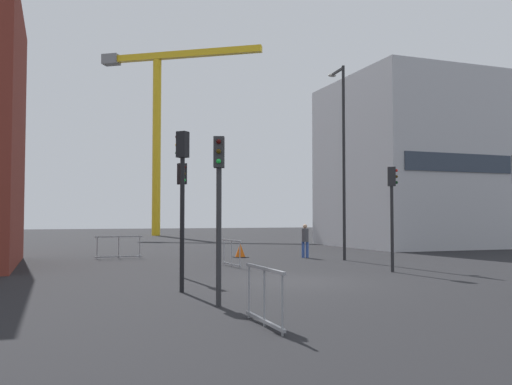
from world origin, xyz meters
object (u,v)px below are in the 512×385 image
at_px(traffic_light_crosswalk, 182,185).
at_px(pedestrian_walking, 305,238).
at_px(construction_crane, 161,109).
at_px(streetlamp_tall, 342,149).
at_px(traffic_light_island, 219,192).
at_px(traffic_cone_striped, 240,251).
at_px(traffic_light_far, 392,201).
at_px(traffic_light_verge, 182,200).

bearing_deg(traffic_light_crosswalk, pedestrian_walking, 50.40).
bearing_deg(construction_crane, streetlamp_tall, -86.84).
xyz_separation_m(traffic_light_island, traffic_cone_striped, (5.17, 14.03, -2.25)).
height_order(construction_crane, pedestrian_walking, construction_crane).
xyz_separation_m(traffic_light_far, traffic_light_island, (-8.07, -5.21, -0.01)).
relative_size(streetlamp_tall, pedestrian_walking, 5.53).
relative_size(traffic_light_verge, traffic_light_far, 0.99).
relative_size(streetlamp_tall, traffic_cone_striped, 13.13).
xyz_separation_m(traffic_light_verge, traffic_cone_striped, (4.68, 7.93, -2.23)).
height_order(streetlamp_tall, pedestrian_walking, streetlamp_tall).
bearing_deg(traffic_cone_striped, traffic_light_far, -71.81).
height_order(streetlamp_tall, traffic_cone_striped, streetlamp_tall).
relative_size(traffic_light_verge, traffic_cone_striped, 5.47).
bearing_deg(traffic_light_island, construction_crane, 81.41).
relative_size(construction_crane, streetlamp_tall, 2.21).
relative_size(traffic_light_verge, pedestrian_walking, 2.30).
xyz_separation_m(traffic_light_verge, pedestrian_walking, (7.58, 6.57, -1.60)).
relative_size(construction_crane, traffic_cone_striped, 28.98).
height_order(traffic_light_verge, traffic_light_far, traffic_light_far).
xyz_separation_m(streetlamp_tall, traffic_light_far, (-1.06, -5.57, -2.61)).
xyz_separation_m(traffic_light_crosswalk, traffic_cone_striped, (5.45, 11.45, -2.54)).
distance_m(traffic_light_verge, pedestrian_walking, 10.16).
height_order(traffic_light_island, pedestrian_walking, traffic_light_island).
relative_size(construction_crane, traffic_light_island, 5.26).
bearing_deg(pedestrian_walking, traffic_light_crosswalk, -129.60).
bearing_deg(streetlamp_tall, construction_crane, 93.16).
distance_m(traffic_light_far, traffic_cone_striped, 9.55).
bearing_deg(traffic_light_verge, traffic_light_crosswalk, -102.28).
distance_m(streetlamp_tall, traffic_light_island, 14.37).
height_order(traffic_light_far, pedestrian_walking, traffic_light_far).
xyz_separation_m(streetlamp_tall, pedestrian_walking, (-1.06, 1.89, -4.23)).
height_order(streetlamp_tall, traffic_light_crosswalk, streetlamp_tall).
relative_size(streetlamp_tall, traffic_light_verge, 2.40).
height_order(construction_crane, streetlamp_tall, construction_crane).
distance_m(traffic_light_far, traffic_light_island, 9.61).
bearing_deg(construction_crane, traffic_light_verge, -99.17).
bearing_deg(streetlamp_tall, traffic_light_far, -100.77).
xyz_separation_m(streetlamp_tall, traffic_cone_striped, (-3.96, 3.25, -4.86)).
bearing_deg(traffic_light_island, traffic_light_crosswalk, 96.13).
relative_size(construction_crane, traffic_light_crosswalk, 4.67).
bearing_deg(traffic_light_far, traffic_light_verge, 173.32).
height_order(streetlamp_tall, traffic_light_far, streetlamp_tall).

